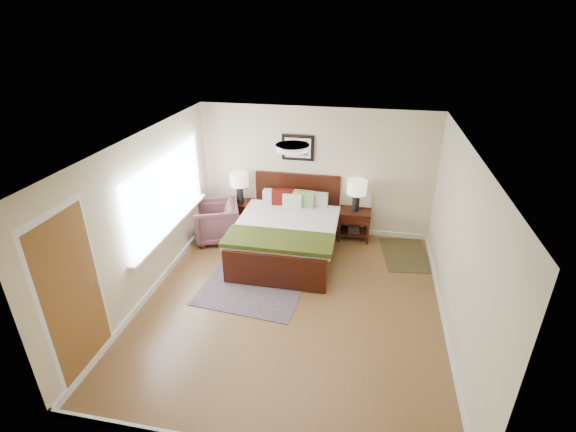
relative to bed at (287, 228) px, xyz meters
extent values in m
plane|color=brown|center=(0.35, -1.42, -0.54)|extent=(5.00, 5.00, 0.00)
cube|color=beige|center=(0.35, 1.08, 0.71)|extent=(4.50, 0.04, 2.50)
cube|color=beige|center=(0.35, -3.92, 0.71)|extent=(4.50, 0.04, 2.50)
cube|color=beige|center=(-1.90, -1.42, 0.71)|extent=(0.04, 5.00, 2.50)
cube|color=beige|center=(2.60, -1.42, 0.71)|extent=(0.04, 5.00, 2.50)
cube|color=white|center=(0.35, -1.42, 1.96)|extent=(4.50, 5.00, 0.02)
cube|color=silver|center=(-1.88, -0.72, 0.86)|extent=(0.02, 2.72, 1.32)
cube|color=silver|center=(-1.86, -0.72, 0.86)|extent=(0.01, 2.60, 1.20)
cube|color=silver|center=(-1.83, -0.72, 0.23)|extent=(0.10, 2.72, 0.04)
cube|color=silver|center=(-1.88, -3.17, 0.55)|extent=(0.01, 1.00, 2.18)
cube|color=brown|center=(-1.87, -3.17, 0.51)|extent=(0.01, 0.90, 2.10)
cylinder|color=#999999|center=(-1.85, -2.79, 0.46)|extent=(0.04, 0.04, 0.04)
cylinder|color=white|center=(0.35, -1.42, 1.92)|extent=(0.40, 0.40, 0.07)
cylinder|color=beige|center=(0.35, -1.42, 1.95)|extent=(0.44, 0.44, 0.01)
cube|color=#371408|center=(0.00, 1.04, 0.07)|extent=(1.69, 0.06, 1.18)
cube|color=#371408|center=(0.00, -1.09, -0.23)|extent=(1.69, 0.06, 0.59)
cube|color=#371408|center=(-0.80, -0.03, -0.21)|extent=(0.06, 2.11, 0.19)
cube|color=#371408|center=(0.80, -0.03, -0.21)|extent=(0.06, 2.11, 0.19)
cube|color=beige|center=(0.00, -0.03, -0.07)|extent=(1.59, 2.09, 0.23)
cube|color=beige|center=(0.00, -0.13, 0.09)|extent=(1.77, 1.86, 0.11)
cube|color=#31350F|center=(0.00, -0.73, 0.14)|extent=(1.81, 0.70, 0.07)
cube|color=beige|center=(-0.37, 0.80, 0.24)|extent=(0.53, 0.18, 0.27)
cube|color=beige|center=(0.37, 0.80, 0.24)|extent=(0.53, 0.18, 0.27)
cube|color=#4F0D09|center=(-0.23, 0.68, 0.28)|extent=(0.41, 0.17, 0.34)
cube|color=#729254|center=(0.19, 0.68, 0.28)|extent=(0.41, 0.16, 0.34)
cube|color=beige|center=(-0.02, 0.60, 0.26)|extent=(0.36, 0.13, 0.30)
cube|color=black|center=(0.00, 1.06, 1.18)|extent=(0.62, 0.03, 0.50)
cube|color=silver|center=(0.00, 1.04, 1.18)|extent=(0.50, 0.01, 0.38)
cube|color=#A52D23|center=(0.00, 1.03, 1.18)|extent=(0.38, 0.01, 0.28)
cube|color=#371408|center=(-1.13, 0.85, 0.02)|extent=(0.50, 0.45, 0.05)
cube|color=#371408|center=(-1.35, 0.66, -0.27)|extent=(0.05, 0.05, 0.55)
cube|color=#371408|center=(-0.92, 0.66, -0.27)|extent=(0.05, 0.05, 0.55)
cube|color=#371408|center=(-1.35, 1.04, -0.27)|extent=(0.05, 0.05, 0.55)
cube|color=#371408|center=(-0.92, 1.04, -0.27)|extent=(0.05, 0.05, 0.55)
cube|color=#371408|center=(-1.13, 0.64, -0.08)|extent=(0.44, 0.03, 0.14)
cube|color=#371408|center=(1.17, 0.85, 0.03)|extent=(0.60, 0.45, 0.05)
cube|color=#371408|center=(0.90, 0.65, -0.27)|extent=(0.05, 0.05, 0.55)
cube|color=#371408|center=(1.44, 0.65, -0.27)|extent=(0.05, 0.05, 0.55)
cube|color=#371408|center=(0.90, 1.05, -0.27)|extent=(0.05, 0.05, 0.55)
cube|color=#371408|center=(1.44, 1.05, -0.27)|extent=(0.05, 0.05, 0.55)
cube|color=#371408|center=(1.17, 0.64, -0.07)|extent=(0.54, 0.03, 0.14)
cube|color=#371408|center=(1.17, 0.85, -0.40)|extent=(0.54, 0.39, 0.03)
cube|color=black|center=(1.17, 0.85, -0.37)|extent=(0.22, 0.28, 0.03)
cube|color=black|center=(1.17, 0.85, -0.34)|extent=(0.22, 0.28, 0.03)
cube|color=black|center=(1.17, 0.85, -0.30)|extent=(0.22, 0.28, 0.03)
cube|color=black|center=(1.17, 0.85, -0.27)|extent=(0.22, 0.28, 0.03)
cube|color=black|center=(1.17, 0.85, -0.23)|extent=(0.22, 0.28, 0.03)
cube|color=black|center=(1.17, 0.85, -0.20)|extent=(0.22, 0.28, 0.03)
cylinder|color=black|center=(-1.13, 0.85, 0.21)|extent=(0.14, 0.14, 0.32)
cylinder|color=black|center=(-1.13, 0.85, 0.39)|extent=(0.02, 0.02, 0.06)
cylinder|color=beige|center=(-1.13, 0.85, 0.53)|extent=(0.37, 0.37, 0.26)
cylinder|color=black|center=(1.17, 0.85, 0.22)|extent=(0.14, 0.14, 0.32)
cylinder|color=black|center=(1.17, 0.85, 0.40)|extent=(0.02, 0.02, 0.06)
cylinder|color=beige|center=(1.17, 0.85, 0.54)|extent=(0.37, 0.37, 0.26)
imported|color=brown|center=(-1.45, 0.30, -0.17)|extent=(1.06, 1.05, 0.75)
cube|color=#0C143E|center=(-0.30, -0.73, -0.54)|extent=(1.80, 2.40, 0.01)
cube|color=black|center=(2.15, 0.38, -0.54)|extent=(0.95, 1.30, 0.01)
camera|label=1|loc=(1.30, -6.52, 3.46)|focal=26.00mm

